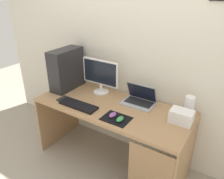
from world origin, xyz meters
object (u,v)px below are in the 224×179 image
at_px(laptop, 139,99).
at_px(keyboard, 78,105).
at_px(monitor, 100,75).
at_px(cell_phone, 63,99).
at_px(pc_tower, 67,69).
at_px(projector, 181,117).
at_px(mouse_right, 120,119).
at_px(speaker, 189,106).
at_px(mouse_left, 113,115).

distance_m(laptop, keyboard, 0.64).
relative_size(monitor, cell_phone, 3.51).
bearing_deg(monitor, pc_tower, -165.56).
bearing_deg(projector, cell_phone, -168.52).
distance_m(projector, keyboard, 1.01).
xyz_separation_m(projector, mouse_right, (-0.47, -0.28, -0.04)).
distance_m(speaker, mouse_left, 0.72).
relative_size(monitor, speaker, 2.34).
xyz_separation_m(monitor, mouse_right, (0.49, -0.39, -0.19)).
bearing_deg(laptop, keyboard, -140.91).
height_order(speaker, mouse_left, speaker).
relative_size(projector, mouse_right, 2.08).
bearing_deg(keyboard, pc_tower, 145.09).
relative_size(projector, mouse_left, 2.08).
xyz_separation_m(speaker, cell_phone, (-1.24, -0.41, -0.09)).
xyz_separation_m(laptop, mouse_right, (0.01, -0.41, -0.02)).
relative_size(pc_tower, mouse_right, 4.95).
bearing_deg(mouse_left, cell_phone, 179.37).
bearing_deg(speaker, cell_phone, -161.80).
distance_m(projector, cell_phone, 1.25).
bearing_deg(speaker, keyboard, -156.29).
bearing_deg(projector, laptop, 165.23).
relative_size(projector, keyboard, 0.48).
xyz_separation_m(speaker, mouse_right, (-0.49, -0.44, -0.08)).
bearing_deg(monitor, keyboard, -90.88).
relative_size(pc_tower, monitor, 1.04).
bearing_deg(monitor, laptop, 1.66).
height_order(monitor, mouse_right, monitor).
bearing_deg(projector, speaker, 82.87).
bearing_deg(laptop, pc_tower, -172.41).
relative_size(keyboard, cell_phone, 3.23).
distance_m(speaker, projector, 0.17).
xyz_separation_m(mouse_left, mouse_right, (0.10, -0.02, 0.00)).
relative_size(keyboard, mouse_left, 4.38).
distance_m(pc_tower, keyboard, 0.54).
distance_m(mouse_left, mouse_right, 0.10).
relative_size(pc_tower, keyboard, 1.13).
bearing_deg(laptop, monitor, -178.34).
bearing_deg(mouse_left, monitor, 137.43).
bearing_deg(monitor, mouse_right, -38.40).
bearing_deg(pc_tower, speaker, 6.29).
bearing_deg(projector, keyboard, -164.18).
relative_size(speaker, keyboard, 0.46).
xyz_separation_m(keyboard, mouse_right, (0.50, -0.00, 0.01)).
relative_size(pc_tower, projector, 2.38).
bearing_deg(cell_phone, keyboard, -6.23).
bearing_deg(keyboard, monitor, 89.12).
height_order(laptop, cell_phone, laptop).
xyz_separation_m(mouse_right, cell_phone, (-0.75, 0.03, -0.02)).
height_order(monitor, mouse_left, monitor).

